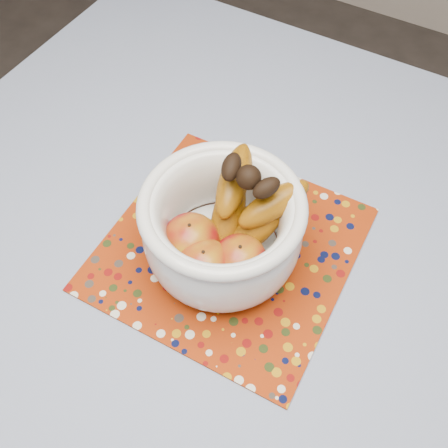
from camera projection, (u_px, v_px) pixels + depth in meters
name	position (u px, v px, depth m)	size (l,w,h in m)	color
table	(230.00, 313.00, 0.88)	(1.20, 1.20, 0.75)	brown
tablecloth	(231.00, 291.00, 0.82)	(1.32, 1.32, 0.01)	slate
placemat	(229.00, 248.00, 0.85)	(0.38, 0.38, 0.00)	maroon
fruit_bowl	(229.00, 226.00, 0.77)	(0.26, 0.25, 0.20)	white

